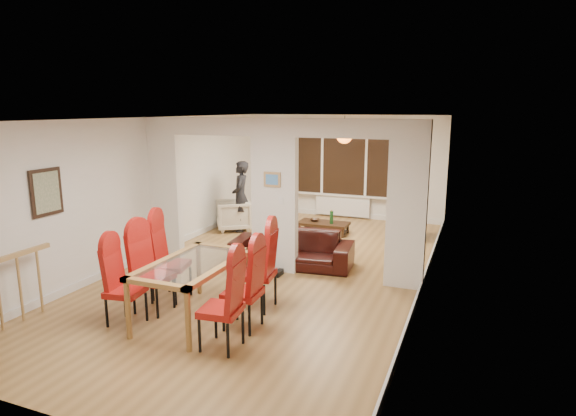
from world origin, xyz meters
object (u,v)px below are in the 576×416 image
Objects in this scene: dining_chair_rc at (257,268)px; dining_chair_lb at (153,272)px; coffee_table at (323,228)px; person at (241,196)px; dining_chair_rb at (242,287)px; bowl at (315,220)px; armchair at (233,215)px; television at (416,226)px; bottle at (332,217)px; dining_chair_la at (125,285)px; dining_chair_lc at (171,260)px; sofa at (292,248)px; dining_chair_ra at (221,303)px; dining_table at (194,290)px.

dining_chair_lb is at bearing -162.21° from dining_chair_rc.
dining_chair_lb reaches higher than coffee_table.
person is at bearing -164.66° from coffee_table.
dining_chair_rb is 5.39× the size of bowl.
armchair is 0.89× the size of television.
television is at bearing 15.40° from bottle.
dining_chair_rb is at bearing -84.39° from coffee_table.
armchair is (-2.41, 3.81, -0.24)m from dining_chair_rc.
dining_chair_la reaches higher than armchair.
coffee_table is at bearing 70.63° from dining_chair_la.
dining_chair_lc reaches higher than armchair.
sofa is at bearing -86.38° from coffee_table.
person is at bearing 115.13° from dining_chair_rb.
coffee_table is (-0.15, 2.35, -0.18)m from sofa.
television is 1.84m from bottle.
television is 2.81× the size of bottle.
dining_chair_la reaches higher than coffee_table.
dining_chair_ra is 6.08m from television.
bowl is at bearing 95.76° from dining_chair_rb.
dining_chair_rb reaches higher than bottle.
dining_chair_rb is 5.54m from television.
dining_chair_lc is at bearing 100.31° from dining_chair_lb.
dining_chair_la is 1.41× the size of armchair.
dining_chair_rb is at bearing -88.44° from sofa.
dining_chair_lb is 1.51× the size of armchair.
bowl is at bearing 90.97° from dining_chair_ra.
dining_chair_ra reaches higher than television.
dining_chair_la is at bearing -100.19° from coffee_table.
dining_chair_rb reaches higher than coffee_table.
armchair is (-1.79, 4.43, -0.05)m from dining_table.
bottle is 0.46m from bowl.
coffee_table is 0.36m from bottle.
dining_table is at bearing -47.33° from dining_chair_lc.
television is (2.91, 4.84, -0.34)m from dining_chair_lc.
television is at bearing 83.31° from person.
dining_chair_lc is at bearing 137.21° from dining_chair_ra.
dining_chair_lc reaches higher than television.
coffee_table is at bearing 69.51° from armchair.
sofa is (-0.33, 2.57, -0.24)m from dining_chair_rb.
bottle reaches higher than coffee_table.
dining_chair_rb is 4.99m from person.
armchair reaches higher than sofa.
bowl is (-0.42, 0.11, -0.13)m from bottle.
dining_chair_lb is 1.38m from dining_chair_rb.
dining_chair_lc is 0.73× the size of person.
armchair reaches higher than bowl.
dining_chair_ra is at bearing -93.18° from dining_chair_rc.
dining_chair_rc is 0.73× the size of person.
bottle is at bearing 86.65° from dining_chair_ra.
dining_chair_rb is (1.38, -0.01, -0.02)m from dining_chair_lb.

